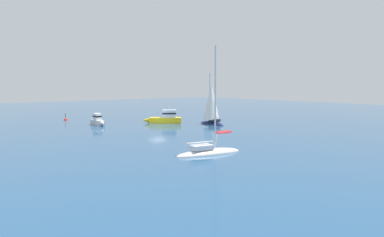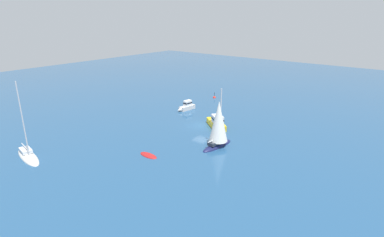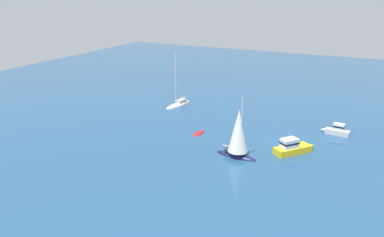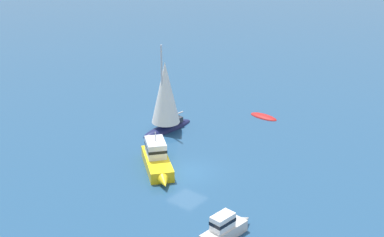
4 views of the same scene
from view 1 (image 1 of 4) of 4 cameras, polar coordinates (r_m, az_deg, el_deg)
name	(u,v)px [view 1 (image 1 of 4)]	position (r m, az deg, el deg)	size (l,w,h in m)	color
ground_plane	(158,124)	(60.44, -5.19, -0.91)	(161.65, 161.65, 0.00)	navy
ketch	(208,152)	(35.69, 2.48, -5.09)	(2.84, 7.10, 10.61)	silver
launch	(165,118)	(62.49, -4.05, 0.07)	(5.10, 5.89, 2.92)	yellow
ketch_1	(211,106)	(60.35, 2.95, 1.94)	(5.89, 2.84, 8.69)	#191E4C
powerboat	(98,121)	(61.18, -13.98, -0.31)	(4.40, 1.44, 1.82)	silver
tender	(224,132)	(51.00, 4.80, -2.09)	(1.30, 2.99, 0.49)	#B21E1E
channel_buoy	(66,120)	(70.83, -18.52, -0.22)	(0.69, 0.69, 1.55)	red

